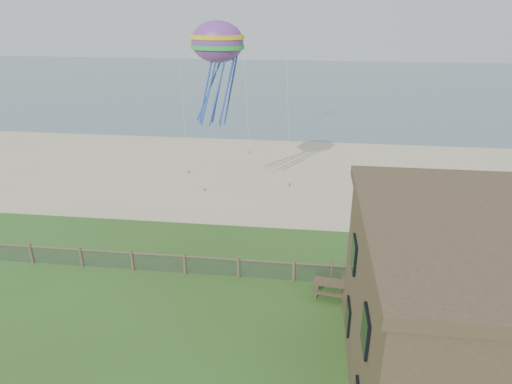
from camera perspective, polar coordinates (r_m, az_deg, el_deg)
ground at (r=20.81m, az=-4.86°, el=-19.70°), size 160.00×160.00×0.00m
sand_beach at (r=39.64m, az=1.40°, el=2.29°), size 72.00×20.00×0.02m
ocean at (r=82.18m, az=4.46°, el=13.21°), size 160.00×68.00×0.02m
chainlink_fence at (r=25.14m, az=-2.18°, el=-9.53°), size 36.20×0.20×1.25m
motel_deck at (r=26.05m, az=27.70°, el=-12.05°), size 15.00×2.00×0.50m
picnic_table at (r=24.20m, az=9.43°, el=-11.74°), size 2.07×1.66×0.80m
octopus_kite at (r=30.44m, az=-4.74°, el=14.79°), size 3.65×2.73×7.09m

